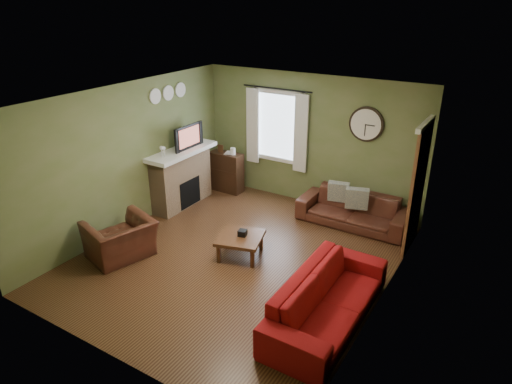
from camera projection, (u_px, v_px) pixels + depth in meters
The scene contains 31 objects.
floor at pixel (238, 258), 7.42m from camera, with size 4.60×5.20×0.00m, color #472B18.
ceiling at pixel (235, 99), 6.38m from camera, with size 4.60×5.20×0.00m, color white.
wall_left at pixel (128, 158), 8.00m from camera, with size 0.00×5.20×2.60m, color #626F3F.
wall_right at pixel (387, 221), 5.80m from camera, with size 0.00×5.20×2.60m, color #626F3F.
wall_back at pixel (310, 141), 8.93m from camera, with size 4.60×0.00×2.60m, color #626F3F.
wall_front at pixel (102, 264), 4.86m from camera, with size 4.60×0.00×2.60m, color #626F3F.
fireplace at pixel (182, 179), 9.10m from camera, with size 0.40×1.40×1.10m, color #A07F5E.
firebox at pixel (190, 193), 9.11m from camera, with size 0.04×0.60×0.55m, color black.
mantel at pixel (181, 151), 8.85m from camera, with size 0.58×1.60×0.08m, color white.
tv at pixel (186, 139), 8.87m from camera, with size 0.60×0.08×0.35m, color black.
tv_screen at pixel (189, 137), 8.81m from camera, with size 0.02×0.62×0.36m, color #994C3F.
medallion_left at pixel (155, 96), 8.23m from camera, with size 0.28×0.28×0.03m, color white.
medallion_mid at pixel (168, 93), 8.51m from camera, with size 0.28×0.28×0.03m, color white.
medallion_right at pixel (180, 90), 8.78m from camera, with size 0.28×0.28×0.03m, color white.
window_pane at pixel (278, 126), 9.17m from camera, with size 1.00×0.02×1.30m, color silver, non-canonical shape.
curtain_rod at pixel (277, 89), 8.78m from camera, with size 0.03×0.03×1.50m, color black.
curtain_left at pixel (253, 126), 9.38m from camera, with size 0.28×0.04×1.55m, color silver.
curtain_right at pixel (301, 134), 8.85m from camera, with size 0.28×0.04×1.55m, color silver.
wall_clock at pixel (366, 124), 8.17m from camera, with size 0.64×0.06×0.64m, color white, non-canonical shape.
door at pixel (417, 189), 7.36m from camera, with size 0.05×0.90×2.10m, color brown.
bookshelf at pixel (226, 172), 9.81m from camera, with size 0.72×0.31×0.86m, color black, non-canonical shape.
book at pixel (225, 148), 9.59m from camera, with size 0.18×0.24×0.02m, color #4A2A18.
sofa_brown at pixel (353, 210), 8.40m from camera, with size 2.01×0.79×0.59m, color #441F16.
pillow_left at pixel (357, 198), 8.25m from camera, with size 0.41×0.12×0.41m, color gray.
pillow_right at pixel (338, 192), 8.53m from camera, with size 0.39×0.12×0.39m, color gray.
sofa_red at pixel (328, 299), 5.89m from camera, with size 2.27×0.89×0.66m, color maroon.
armchair at pixel (120, 239), 7.34m from camera, with size 0.99×0.86×0.64m, color #441F16.
coffee_table at pixel (240, 246), 7.41m from camera, with size 0.69×0.69×0.37m, color #4A2A18, non-canonical shape.
tissue_box at pixel (242, 234), 7.34m from camera, with size 0.13×0.13×0.10m, color black.
wine_glass_a at pixel (162, 152), 8.35m from camera, with size 0.08×0.08×0.22m, color white, non-canonical shape.
wine_glass_b at pixel (164, 152), 8.40m from camera, with size 0.07×0.07×0.19m, color white, non-canonical shape.
Camera 1 is at (3.57, -5.28, 3.95)m, focal length 32.00 mm.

